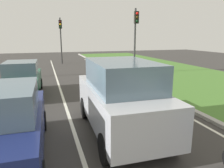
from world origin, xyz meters
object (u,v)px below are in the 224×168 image
Objects in this scene: car_hatchback_far at (23,79)px; car_suv_ahead at (121,97)px; car_sedan_left_lane at (4,125)px; traffic_light_near_right at (136,30)px; traffic_light_far_median at (61,33)px.

car_suv_ahead is at bearing -57.86° from car_hatchback_far.
car_sedan_left_lane is at bearing -87.79° from car_hatchback_far.
car_sedan_left_lane is at bearing -127.86° from traffic_light_near_right.
traffic_light_near_right is (4.74, 9.63, 2.26)m from car_suv_ahead.
car_sedan_left_lane is at bearing -168.62° from car_suv_ahead.
car_hatchback_far is at bearing -152.61° from traffic_light_near_right.
traffic_light_far_median reaches higher than car_hatchback_far.
traffic_light_far_median is at bearing 120.49° from traffic_light_near_right.
car_suv_ahead is 6.38m from car_hatchback_far.
car_suv_ahead is 0.90× the size of traffic_light_near_right.
car_hatchback_far is (-0.09, 6.03, -0.04)m from car_sedan_left_lane.
traffic_light_far_median is at bearing 82.20° from car_sedan_left_lane.
traffic_light_far_median is at bearing 92.40° from car_suv_ahead.
traffic_light_far_median is (-0.29, 18.17, 2.17)m from car_suv_ahead.
traffic_light_near_right reaches higher than car_suv_ahead.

